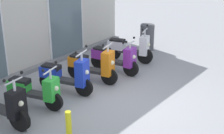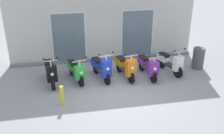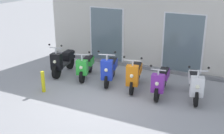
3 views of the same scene
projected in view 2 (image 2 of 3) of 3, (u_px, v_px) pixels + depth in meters
name	position (u px, v px, depth m)	size (l,w,h in m)	color
ground_plane	(119.00, 93.00, 9.64)	(40.00, 40.00, 0.00)	#939399
storefront_facade	(103.00, 20.00, 11.91)	(8.46, 0.50, 3.85)	beige
scooter_black	(50.00, 72.00, 10.17)	(0.59, 1.64, 1.28)	black
scooter_green	(76.00, 70.00, 10.40)	(0.76, 1.48, 1.15)	black
scooter_blue	(101.00, 68.00, 10.49)	(0.77, 1.53, 1.30)	black
scooter_orange	(126.00, 66.00, 10.59)	(0.71, 1.54, 1.27)	black
scooter_purple	(148.00, 66.00, 10.73)	(0.55, 1.63, 1.14)	black
scooter_white	(170.00, 62.00, 11.04)	(0.78, 1.55, 1.23)	black
curb_bollard	(62.00, 96.00, 8.81)	(0.12, 0.12, 0.70)	yellow
trash_bin	(198.00, 58.00, 11.48)	(0.50, 0.50, 0.92)	#4C4C51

